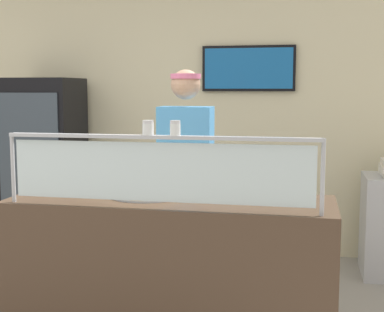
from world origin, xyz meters
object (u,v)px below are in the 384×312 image
Objects in this scene: pizza_tray at (147,193)px; pizza_server at (145,190)px; pepper_flake_shaker at (175,129)px; worker_figure at (186,176)px; drink_fridge at (44,166)px; parmesan_shaker at (148,129)px.

pizza_tray is 0.03m from pizza_server.
worker_figure is at bearing 98.21° from pepper_flake_shaker.
pepper_flake_shaker is 0.05× the size of drink_fridge.
parmesan_shaker is 0.16m from pepper_flake_shaker.
drink_fridge is at bearing 141.35° from pizza_server.
pizza_tray is at bearing 128.06° from pepper_flake_shaker.
pizza_server reaches higher than pizza_tray.
drink_fridge is (-1.55, 1.67, -0.10)m from pizza_tray.
parmesan_shaker is 0.05× the size of drink_fridge.
parmesan_shaker reaches higher than pizza_tray.
pizza_server is at bearing 130.64° from pepper_flake_shaker.
drink_fridge is (-1.69, 1.16, -0.14)m from worker_figure.
pizza_server is 3.34× the size of parmesan_shaker.
drink_fridge is (-1.66, 2.01, -0.54)m from parmesan_shaker.
pizza_server is at bearing -47.67° from drink_fridge.
worker_figure is (0.14, 0.51, 0.04)m from pizza_tray.
pepper_flake_shaker is at bearing 0.00° from parmesan_shaker.
pepper_flake_shaker is 0.05× the size of worker_figure.
parmesan_shaker is 0.94m from worker_figure.
pizza_tray is 0.56m from parmesan_shaker.
pizza_tray is at bearing 107.98° from parmesan_shaker.
drink_fridge is at bearing 129.51° from parmesan_shaker.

